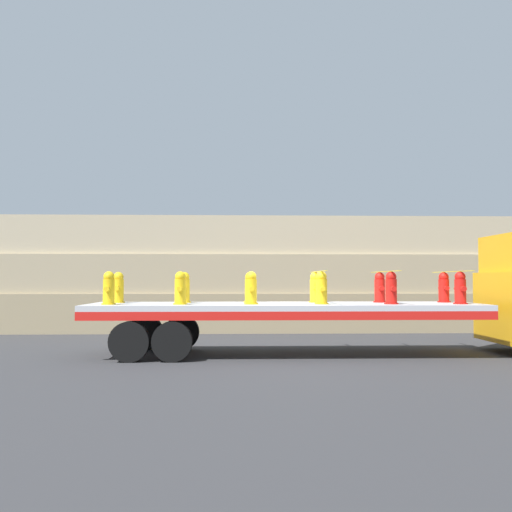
{
  "coord_description": "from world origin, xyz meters",
  "views": [
    {
      "loc": [
        -1.2,
        -14.26,
        1.85
      ],
      "look_at": [
        -0.71,
        0.0,
        2.47
      ],
      "focal_mm": 40.0,
      "sensor_mm": 36.0,
      "label": 1
    }
  ],
  "objects_px": {
    "fire_hydrant_red_far_4": "(380,288)",
    "fire_hydrant_red_near_4": "(391,288)",
    "fire_hydrant_yellow_near_2": "(251,288)",
    "fire_hydrant_yellow_near_3": "(321,288)",
    "fire_hydrant_yellow_far_0": "(118,288)",
    "fire_hydrant_red_far_5": "(444,288)",
    "fire_hydrant_yellow_near_0": "(109,289)",
    "fire_hydrant_yellow_near_1": "(180,288)",
    "fire_hydrant_yellow_far_2": "(250,288)",
    "flatbed_trailer": "(257,313)",
    "fire_hydrant_red_near_5": "(460,288)",
    "fire_hydrant_yellow_far_1": "(184,288)",
    "fire_hydrant_yellow_far_3": "(315,288)"
  },
  "relations": [
    {
      "from": "fire_hydrant_yellow_near_3",
      "to": "fire_hydrant_red_near_4",
      "type": "xyz_separation_m",
      "value": [
        1.7,
        0.0,
        0.0
      ]
    },
    {
      "from": "fire_hydrant_yellow_far_2",
      "to": "fire_hydrant_red_far_4",
      "type": "relative_size",
      "value": 1.0
    },
    {
      "from": "fire_hydrant_red_far_4",
      "to": "fire_hydrant_red_near_4",
      "type": "bearing_deg",
      "value": -90.0
    },
    {
      "from": "fire_hydrant_yellow_near_3",
      "to": "fire_hydrant_yellow_far_3",
      "type": "xyz_separation_m",
      "value": [
        0.0,
        1.1,
        0.0
      ]
    },
    {
      "from": "fire_hydrant_yellow_near_2",
      "to": "fire_hydrant_yellow_far_2",
      "type": "relative_size",
      "value": 1.0
    },
    {
      "from": "fire_hydrant_yellow_near_3",
      "to": "fire_hydrant_red_far_5",
      "type": "height_order",
      "value": "same"
    },
    {
      "from": "fire_hydrant_yellow_far_3",
      "to": "fire_hydrant_red_far_5",
      "type": "height_order",
      "value": "same"
    },
    {
      "from": "fire_hydrant_red_far_4",
      "to": "fire_hydrant_yellow_near_2",
      "type": "bearing_deg",
      "value": -162.02
    },
    {
      "from": "flatbed_trailer",
      "to": "fire_hydrant_yellow_near_2",
      "type": "distance_m",
      "value": 0.85
    },
    {
      "from": "fire_hydrant_yellow_near_1",
      "to": "fire_hydrant_yellow_near_3",
      "type": "relative_size",
      "value": 1.0
    },
    {
      "from": "fire_hydrant_yellow_far_1",
      "to": "fire_hydrant_yellow_far_3",
      "type": "bearing_deg",
      "value": 0.0
    },
    {
      "from": "fire_hydrant_yellow_near_0",
      "to": "fire_hydrant_yellow_near_1",
      "type": "distance_m",
      "value": 1.7
    },
    {
      "from": "fire_hydrant_yellow_far_2",
      "to": "fire_hydrant_red_near_5",
      "type": "distance_m",
      "value": 5.22
    },
    {
      "from": "fire_hydrant_yellow_far_0",
      "to": "fire_hydrant_red_far_4",
      "type": "distance_m",
      "value": 6.8
    },
    {
      "from": "fire_hydrant_red_near_4",
      "to": "fire_hydrant_yellow_near_3",
      "type": "bearing_deg",
      "value": 180.0
    },
    {
      "from": "fire_hydrant_yellow_near_1",
      "to": "fire_hydrant_red_far_4",
      "type": "distance_m",
      "value": 5.22
    },
    {
      "from": "fire_hydrant_yellow_far_1",
      "to": "fire_hydrant_yellow_far_2",
      "type": "xyz_separation_m",
      "value": [
        1.7,
        0.0,
        0.0
      ]
    },
    {
      "from": "fire_hydrant_yellow_far_0",
      "to": "fire_hydrant_yellow_far_2",
      "type": "relative_size",
      "value": 1.0
    },
    {
      "from": "fire_hydrant_yellow_far_3",
      "to": "fire_hydrant_red_near_5",
      "type": "relative_size",
      "value": 1.0
    },
    {
      "from": "fire_hydrant_yellow_near_1",
      "to": "fire_hydrant_red_far_5",
      "type": "xyz_separation_m",
      "value": [
        6.8,
        1.1,
        0.0
      ]
    },
    {
      "from": "fire_hydrant_yellow_near_0",
      "to": "fire_hydrant_yellow_far_2",
      "type": "relative_size",
      "value": 1.0
    },
    {
      "from": "flatbed_trailer",
      "to": "fire_hydrant_yellow_near_3",
      "type": "bearing_deg",
      "value": -19.67
    },
    {
      "from": "fire_hydrant_yellow_far_0",
      "to": "fire_hydrant_red_near_5",
      "type": "bearing_deg",
      "value": -7.4
    },
    {
      "from": "fire_hydrant_yellow_near_1",
      "to": "fire_hydrant_yellow_near_2",
      "type": "xyz_separation_m",
      "value": [
        1.7,
        0.0,
        0.0
      ]
    },
    {
      "from": "fire_hydrant_yellow_far_2",
      "to": "fire_hydrant_red_near_4",
      "type": "height_order",
      "value": "same"
    },
    {
      "from": "fire_hydrant_yellow_far_0",
      "to": "fire_hydrant_red_near_4",
      "type": "height_order",
      "value": "same"
    },
    {
      "from": "fire_hydrant_yellow_far_2",
      "to": "fire_hydrant_yellow_far_3",
      "type": "xyz_separation_m",
      "value": [
        1.7,
        0.0,
        0.0
      ]
    },
    {
      "from": "fire_hydrant_red_far_5",
      "to": "fire_hydrant_red_near_4",
      "type": "bearing_deg",
      "value": -147.01
    },
    {
      "from": "fire_hydrant_yellow_near_1",
      "to": "fire_hydrant_yellow_far_1",
      "type": "distance_m",
      "value": 1.1
    },
    {
      "from": "fire_hydrant_red_far_5",
      "to": "fire_hydrant_yellow_near_0",
      "type": "bearing_deg",
      "value": -172.6
    },
    {
      "from": "fire_hydrant_yellow_near_0",
      "to": "fire_hydrant_yellow_far_1",
      "type": "relative_size",
      "value": 1.0
    },
    {
      "from": "fire_hydrant_yellow_near_0",
      "to": "fire_hydrant_yellow_far_0",
      "type": "distance_m",
      "value": 1.1
    },
    {
      "from": "fire_hydrant_yellow_near_2",
      "to": "fire_hydrant_yellow_near_3",
      "type": "height_order",
      "value": "same"
    },
    {
      "from": "fire_hydrant_yellow_near_3",
      "to": "fire_hydrant_red_near_4",
      "type": "relative_size",
      "value": 1.0
    },
    {
      "from": "fire_hydrant_yellow_near_0",
      "to": "flatbed_trailer",
      "type": "bearing_deg",
      "value": 8.82
    },
    {
      "from": "fire_hydrant_yellow_near_3",
      "to": "fire_hydrant_yellow_far_2",
      "type": "bearing_deg",
      "value": 147.01
    },
    {
      "from": "fire_hydrant_yellow_far_1",
      "to": "fire_hydrant_yellow_near_3",
      "type": "relative_size",
      "value": 1.0
    },
    {
      "from": "fire_hydrant_red_far_4",
      "to": "fire_hydrant_red_far_5",
      "type": "xyz_separation_m",
      "value": [
        1.7,
        0.0,
        0.0
      ]
    },
    {
      "from": "fire_hydrant_yellow_far_0",
      "to": "fire_hydrant_yellow_near_2",
      "type": "bearing_deg",
      "value": -17.98
    },
    {
      "from": "fire_hydrant_yellow_near_2",
      "to": "fire_hydrant_red_far_4",
      "type": "xyz_separation_m",
      "value": [
        3.4,
        1.1,
        0.0
      ]
    },
    {
      "from": "fire_hydrant_yellow_far_3",
      "to": "fire_hydrant_red_near_4",
      "type": "distance_m",
      "value": 2.03
    },
    {
      "from": "fire_hydrant_yellow_near_1",
      "to": "fire_hydrant_yellow_near_3",
      "type": "xyz_separation_m",
      "value": [
        3.4,
        0.0,
        0.0
      ]
    },
    {
      "from": "fire_hydrant_yellow_near_0",
      "to": "fire_hydrant_yellow_near_3",
      "type": "bearing_deg",
      "value": 0.0
    },
    {
      "from": "fire_hydrant_yellow_near_1",
      "to": "fire_hydrant_yellow_far_2",
      "type": "bearing_deg",
      "value": 32.99
    },
    {
      "from": "fire_hydrant_yellow_far_2",
      "to": "fire_hydrant_yellow_near_2",
      "type": "bearing_deg",
      "value": -90.0
    },
    {
      "from": "fire_hydrant_red_near_4",
      "to": "fire_hydrant_red_far_4",
      "type": "xyz_separation_m",
      "value": [
        0.0,
        1.1,
        0.0
      ]
    },
    {
      "from": "fire_hydrant_yellow_far_0",
      "to": "fire_hydrant_red_far_5",
      "type": "height_order",
      "value": "same"
    },
    {
      "from": "fire_hydrant_red_near_4",
      "to": "fire_hydrant_yellow_near_0",
      "type": "bearing_deg",
      "value": 180.0
    },
    {
      "from": "flatbed_trailer",
      "to": "fire_hydrant_yellow_near_0",
      "type": "distance_m",
      "value": 3.65
    },
    {
      "from": "fire_hydrant_yellow_near_3",
      "to": "fire_hydrant_yellow_near_1",
      "type": "bearing_deg",
      "value": 180.0
    }
  ]
}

